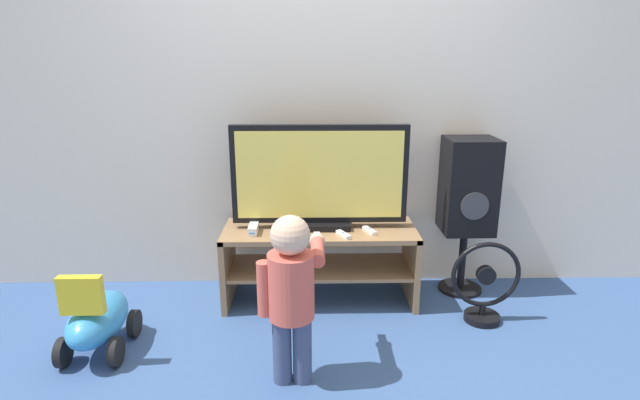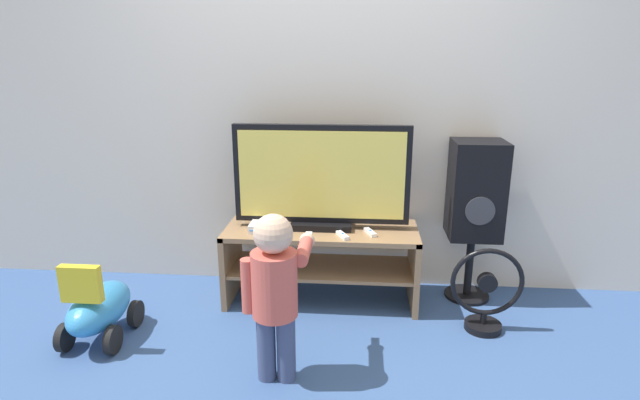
{
  "view_description": "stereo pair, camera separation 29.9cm",
  "coord_description": "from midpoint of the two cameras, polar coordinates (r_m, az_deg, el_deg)",
  "views": [
    {
      "loc": [
        -0.06,
        -2.74,
        1.54
      ],
      "look_at": [
        0.0,
        0.14,
        0.7
      ],
      "focal_mm": 28.0,
      "sensor_mm": 36.0,
      "label": 1
    },
    {
      "loc": [
        0.24,
        -2.73,
        1.54
      ],
      "look_at": [
        0.0,
        0.14,
        0.7
      ],
      "focal_mm": 28.0,
      "sensor_mm": 36.0,
      "label": 2
    }
  ],
  "objects": [
    {
      "name": "wall_back",
      "position": [
        3.28,
        -2.82,
        12.03
      ],
      "size": [
        10.0,
        0.06,
        2.6
      ],
      "color": "silver",
      "rests_on": "ground_plane"
    },
    {
      "name": "speaker_tower",
      "position": [
        3.3,
        14.12,
        1.09
      ],
      "size": [
        0.32,
        0.31,
        1.04
      ],
      "color": "black",
      "rests_on": "ground_plane"
    },
    {
      "name": "television",
      "position": [
        3.07,
        -2.83,
        2.46
      ],
      "size": [
        1.09,
        0.2,
        0.65
      ],
      "color": "black",
      "rests_on": "tv_stand"
    },
    {
      "name": "ground_plane",
      "position": [
        3.14,
        -2.75,
        -13.17
      ],
      "size": [
        16.0,
        16.0,
        0.0
      ],
      "primitive_type": "plane",
      "color": "#38568C"
    },
    {
      "name": "ride_on_toy",
      "position": [
        3.03,
        -26.8,
        -12.16
      ],
      "size": [
        0.31,
        0.51,
        0.5
      ],
      "color": "#338CD1",
      "rests_on": "ground_plane"
    },
    {
      "name": "remote_secondary",
      "position": [
        3.01,
        -0.15,
        -4.02
      ],
      "size": [
        0.09,
        0.13,
        0.03
      ],
      "color": "white",
      "rests_on": "tv_stand"
    },
    {
      "name": "remote_primary",
      "position": [
        3.08,
        2.92,
        -3.55
      ],
      "size": [
        0.08,
        0.13,
        0.03
      ],
      "color": "white",
      "rests_on": "tv_stand"
    },
    {
      "name": "game_console",
      "position": [
        3.11,
        -10.38,
        -3.32
      ],
      "size": [
        0.05,
        0.15,
        0.05
      ],
      "color": "white",
      "rests_on": "tv_stand"
    },
    {
      "name": "tv_stand",
      "position": [
        3.2,
        -2.72,
        -6.05
      ],
      "size": [
        1.21,
        0.46,
        0.49
      ],
      "color": "#93704C",
      "rests_on": "ground_plane"
    },
    {
      "name": "floor_fan",
      "position": [
        3.1,
        15.7,
        -9.5
      ],
      "size": [
        0.41,
        0.21,
        0.51
      ],
      "color": "black",
      "rests_on": "ground_plane"
    },
    {
      "name": "child",
      "position": [
        2.37,
        -6.92,
        -9.85
      ],
      "size": [
        0.32,
        0.48,
        0.85
      ],
      "color": "#3F4C72",
      "rests_on": "ground_plane"
    }
  ]
}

